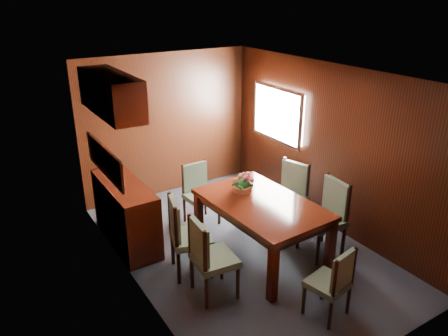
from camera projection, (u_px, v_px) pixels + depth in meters
ground at (241, 249)px, 6.03m from camera, size 4.50×4.50×0.00m
room_shell at (222, 131)px, 5.61m from camera, size 3.06×4.52×2.41m
sideboard at (126, 213)px, 6.03m from camera, size 0.48×1.40×0.90m
dining_table at (261, 210)px, 5.61m from camera, size 1.16×1.77×0.80m
chair_left_near at (208, 254)px, 4.91m from camera, size 0.49×0.51×1.00m
chair_left_far at (185, 232)px, 5.32m from camera, size 0.59×0.60×1.04m
chair_right_near at (328, 213)px, 5.75m from camera, size 0.53×0.55×1.06m
chair_right_far at (290, 191)px, 6.42m from camera, size 0.57×0.59×1.01m
chair_head at (334, 280)px, 4.60m from camera, size 0.48×0.46×0.86m
chair_foot at (199, 190)px, 6.56m from camera, size 0.47×0.45×0.94m
flower_centerpiece at (243, 182)px, 5.82m from camera, size 0.28×0.28×0.28m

